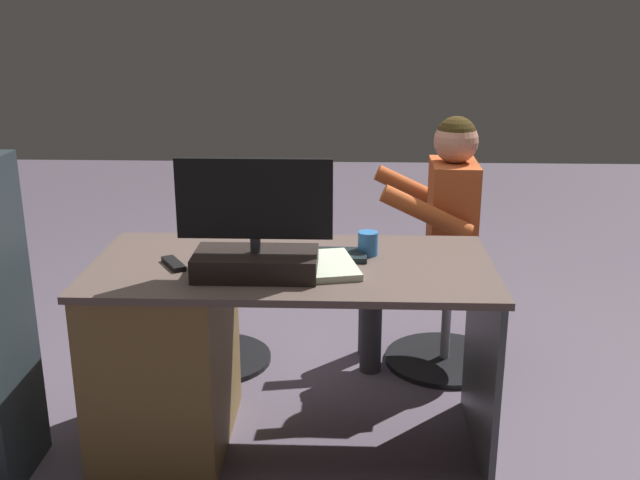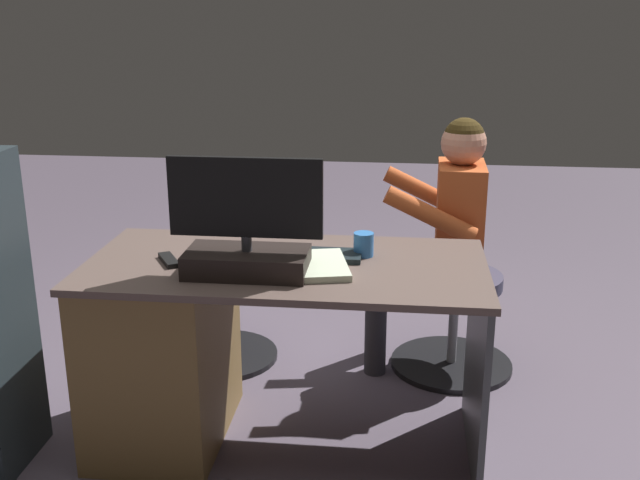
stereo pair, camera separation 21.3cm
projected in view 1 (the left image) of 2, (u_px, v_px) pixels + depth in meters
name	position (u px, v px, depth m)	size (l,w,h in m)	color
ground_plane	(300.00, 391.00, 3.30)	(10.00, 10.00, 0.00)	#5B4F5F
desk	(192.00, 348.00, 2.83)	(1.45, 0.71, 0.73)	brown
monitor	(255.00, 242.00, 2.56)	(0.53, 0.22, 0.41)	black
keyboard	(310.00, 255.00, 2.77)	(0.42, 0.14, 0.02)	black
computer_mouse	(233.00, 252.00, 2.78)	(0.06, 0.10, 0.04)	#2D222B
cup	(368.00, 243.00, 2.79)	(0.07, 0.07, 0.09)	#3372BF
tv_remote	(174.00, 264.00, 2.68)	(0.04, 0.15, 0.02)	black
notebook_binder	(323.00, 266.00, 2.65)	(0.22, 0.30, 0.02)	beige
office_chair_teddy	(213.00, 310.00, 3.51)	(0.53, 0.53, 0.46)	black
teddy_bear	(211.00, 238.00, 3.42)	(0.23, 0.23, 0.33)	#A47558
visitor_chair	(447.00, 313.00, 3.50)	(0.56, 0.56, 0.46)	black
person	(434.00, 222.00, 3.37)	(0.51, 0.48, 1.16)	#CC5A29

